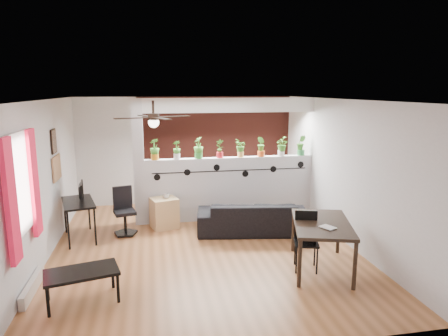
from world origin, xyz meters
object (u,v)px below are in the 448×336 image
Objects in this scene: ceiling_fan at (153,119)px; potted_plant_0 at (155,149)px; potted_plant_2 at (198,147)px; cube_shelf at (164,213)px; potted_plant_1 at (177,149)px; potted_plant_5 at (261,146)px; potted_plant_6 at (281,146)px; office_chair at (124,214)px; sofa at (253,217)px; folding_chair at (306,235)px; cup at (166,196)px; potted_plant_4 at (241,147)px; potted_plant_7 at (301,145)px; dining_table at (322,227)px; computer_desk at (78,205)px; coffee_table at (82,274)px; potted_plant_3 at (220,148)px.

ceiling_fan is 1.94m from potted_plant_0.
ceiling_fan reaches higher than potted_plant_2.
cube_shelf is at bearing 83.46° from ceiling_fan.
potted_plant_1 is at bearing 0.00° from potted_plant_0.
potted_plant_0 is at bearing -180.00° from potted_plant_5.
potted_plant_6 is 0.45× the size of office_chair.
potted_plant_5 is 1.63m from sofa.
cup is at bearing 132.17° from folding_chair.
folding_chair is at bearing -89.92° from potted_plant_5.
potted_plant_6 is at bearing 0.00° from potted_plant_4.
potted_plant_7 is 3.12m from cup.
potted_plant_4 is 0.90m from potted_plant_6.
office_chair reaches higher than dining_table.
ceiling_fan is at bearing -112.98° from cube_shelf.
ceiling_fan is 2.99m from potted_plant_5.
cube_shelf is at bearing -172.44° from potted_plant_6.
office_chair is (-2.47, 0.34, 0.10)m from sofa.
potted_plant_5 reaches higher than cube_shelf.
cube_shelf is at bearing 12.23° from computer_desk.
ceiling_fan is 0.76× the size of dining_table.
coffee_table is (-1.01, -1.27, -1.93)m from ceiling_fan.
computer_desk is at bearing -160.11° from potted_plant_1.
potted_plant_7 is at bearing 8.46° from computer_desk.
potted_plant_2 reaches higher than office_chair.
potted_plant_5 is at bearing 0.00° from potted_plant_4.
potted_plant_5 is 2.86m from dining_table.
computer_desk is (-3.25, -0.68, -0.90)m from potted_plant_4.
ceiling_fan is at bearing -90.64° from potted_plant_0.
potted_plant_1 is at bearing 53.24° from cup.
folding_chair is at bearing 112.80° from sofa.
potted_plant_6 is 0.40× the size of coffee_table.
potted_plant_3 is 3.01m from computer_desk.
computer_desk reaches higher than coffee_table.
potted_plant_2 is 2.26m from potted_plant_7.
computer_desk is (-3.28, 0.24, 0.36)m from sofa.
potted_plant_7 reaches higher than cube_shelf.
potted_plant_2 reaches higher than potted_plant_5.
potted_plant_7 reaches higher than dining_table.
potted_plant_1 reaches higher than dining_table.
potted_plant_0 is at bearing 89.36° from ceiling_fan.
potted_plant_2 is 0.41× the size of computer_desk.
potted_plant_2 is 0.50× the size of office_chair.
potted_plant_0 reaches higher than folding_chair.
computer_desk is (-4.60, -0.68, -0.93)m from potted_plant_7.
coffee_table is (-1.03, -3.07, -1.20)m from potted_plant_0.
potted_plant_6 reaches higher than potted_plant_1.
folding_chair is 3.33m from coffee_table.
potted_plant_5 is 0.47× the size of folding_chair.
potted_plant_4 reaches higher than sofa.
cube_shelf is 2.97m from coffee_table.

